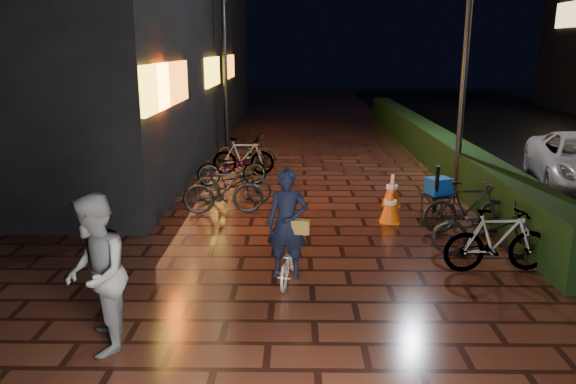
{
  "coord_description": "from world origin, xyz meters",
  "views": [
    {
      "loc": [
        -0.8,
        -9.22,
        3.35
      ],
      "look_at": [
        -0.92,
        -0.51,
        1.1
      ],
      "focal_mm": 35.0,
      "sensor_mm": 36.0,
      "label": 1
    }
  ],
  "objects_px": {
    "traffic_barrier": "(391,197)",
    "cart_assembly": "(438,188)",
    "cyclist": "(288,241)",
    "bystander_person": "(95,275)"
  },
  "relations": [
    {
      "from": "cyclist",
      "to": "traffic_barrier",
      "type": "bearing_deg",
      "value": 59.59
    },
    {
      "from": "traffic_barrier",
      "to": "cart_assembly",
      "type": "height_order",
      "value": "cart_assembly"
    },
    {
      "from": "cyclist",
      "to": "cart_assembly",
      "type": "height_order",
      "value": "cyclist"
    },
    {
      "from": "cyclist",
      "to": "traffic_barrier",
      "type": "relative_size",
      "value": 1.03
    },
    {
      "from": "traffic_barrier",
      "to": "cart_assembly",
      "type": "xyz_separation_m",
      "value": [
        0.91,
        -0.21,
        0.25
      ]
    },
    {
      "from": "traffic_barrier",
      "to": "cart_assembly",
      "type": "distance_m",
      "value": 0.96
    },
    {
      "from": "bystander_person",
      "to": "traffic_barrier",
      "type": "bearing_deg",
      "value": 126.6
    },
    {
      "from": "bystander_person",
      "to": "cyclist",
      "type": "relative_size",
      "value": 1.07
    },
    {
      "from": "traffic_barrier",
      "to": "cart_assembly",
      "type": "bearing_deg",
      "value": -12.94
    },
    {
      "from": "bystander_person",
      "to": "cart_assembly",
      "type": "xyz_separation_m",
      "value": [
        5.11,
        5.29,
        -0.33
      ]
    }
  ]
}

